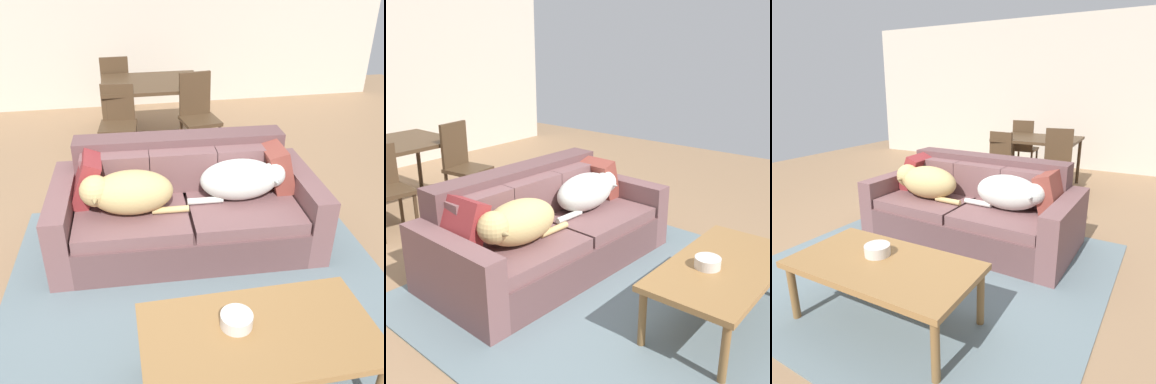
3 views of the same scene
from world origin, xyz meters
TOP-DOWN VIEW (x-y plane):
  - ground_plane at (0.00, 0.00)m, footprint 10.00×10.00m
  - area_rug at (0.24, -0.53)m, footprint 2.86×2.73m
  - couch at (0.24, 0.24)m, footprint 2.10×1.08m
  - dog_on_left_cushion at (-0.22, 0.07)m, footprint 0.78×0.40m
  - dog_on_right_cushion at (0.68, 0.12)m, footprint 0.77×0.36m
  - throw_pillow_by_left_arm at (-0.51, 0.33)m, footprint 0.27×0.39m
  - throw_pillow_by_right_arm at (1.01, 0.26)m, footprint 0.26×0.38m
  - coffee_table at (0.37, -1.26)m, footprint 1.20×0.63m
  - bowl_on_coffee_table at (0.26, -1.19)m, footprint 0.17×0.17m
  - dining_table at (0.22, 2.45)m, footprint 1.20×0.95m
  - dining_chair_near_right at (0.67, 1.85)m, footprint 0.45×0.45m

SIDE VIEW (x-z plane):
  - ground_plane at x=0.00m, z-range 0.00..0.00m
  - area_rug at x=0.24m, z-range 0.00..0.01m
  - couch at x=0.24m, z-range -0.10..0.70m
  - coffee_table at x=0.37m, z-range 0.17..0.61m
  - bowl_on_coffee_table at x=0.26m, z-range 0.43..0.50m
  - dining_chair_near_right at x=0.67m, z-range 0.05..1.01m
  - dog_on_right_cushion at x=0.68m, z-range 0.41..0.73m
  - dog_on_left_cushion at x=-0.22m, z-range 0.41..0.73m
  - throw_pillow_by_right_arm at x=1.01m, z-range 0.37..0.77m
  - throw_pillow_by_left_arm at x=-0.51m, z-range 0.37..0.78m
  - dining_table at x=0.22m, z-range 0.30..1.05m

